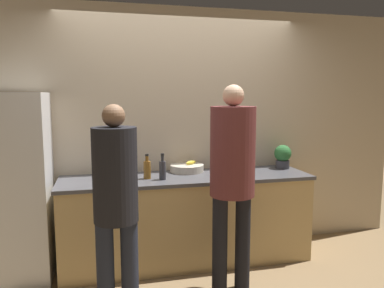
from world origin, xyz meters
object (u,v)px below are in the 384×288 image
(person_left, at_px, (116,198))
(potted_plant, at_px, (283,156))
(fruit_bowl, at_px, (187,168))
(bottle_dark, at_px, (163,169))
(refrigerator, at_px, (15,187))
(person_center, at_px, (232,169))
(utensil_crock, at_px, (224,162))
(bottle_amber, at_px, (147,169))
(cup_yellow, at_px, (226,170))

(person_left, distance_m, potted_plant, 2.12)
(fruit_bowl, distance_m, bottle_dark, 0.44)
(refrigerator, height_order, person_center, person_center)
(person_center, bearing_deg, fruit_bowl, 102.12)
(utensil_crock, bearing_deg, fruit_bowl, -172.68)
(fruit_bowl, bearing_deg, person_left, -125.20)
(potted_plant, bearing_deg, person_left, -150.67)
(potted_plant, bearing_deg, fruit_bowl, 176.40)
(person_left, bearing_deg, person_center, 13.22)
(bottle_dark, bearing_deg, bottle_amber, 152.35)
(person_center, distance_m, fruit_bowl, 0.91)
(bottle_dark, xyz_separation_m, potted_plant, (1.38, 0.24, 0.04))
(fruit_bowl, distance_m, utensil_crock, 0.44)
(person_left, xyz_separation_m, cup_yellow, (1.14, 0.91, -0.03))
(bottle_dark, height_order, potted_plant, potted_plant)
(bottle_amber, xyz_separation_m, bottle_dark, (0.14, -0.07, 0.00))
(person_center, height_order, cup_yellow, person_center)
(bottle_dark, bearing_deg, fruit_bowl, 44.70)
(bottle_amber, bearing_deg, cup_yellow, 2.56)
(person_left, relative_size, bottle_amber, 6.71)
(person_center, relative_size, fruit_bowl, 5.01)
(utensil_crock, height_order, cup_yellow, utensil_crock)
(cup_yellow, xyz_separation_m, potted_plant, (0.70, 0.13, 0.10))
(person_left, xyz_separation_m, fruit_bowl, (0.78, 1.11, -0.03))
(person_center, height_order, utensil_crock, person_center)
(bottle_amber, distance_m, cup_yellow, 0.81)
(bottle_amber, distance_m, bottle_dark, 0.16)
(person_left, height_order, fruit_bowl, person_left)
(person_center, height_order, fruit_bowl, person_center)
(fruit_bowl, height_order, cup_yellow, fruit_bowl)
(utensil_crock, bearing_deg, bottle_amber, -161.79)
(potted_plant, bearing_deg, cup_yellow, -169.53)
(utensil_crock, bearing_deg, bottle_dark, -153.96)
(refrigerator, bearing_deg, utensil_crock, 6.44)
(bottle_dark, height_order, cup_yellow, bottle_dark)
(fruit_bowl, height_order, potted_plant, potted_plant)
(bottle_amber, relative_size, bottle_dark, 0.96)
(person_center, xyz_separation_m, cup_yellow, (0.18, 0.68, -0.15))
(refrigerator, xyz_separation_m, cup_yellow, (2.01, -0.02, 0.07))
(refrigerator, xyz_separation_m, fruit_bowl, (1.65, 0.18, 0.07))
(refrigerator, bearing_deg, potted_plant, 2.37)
(person_left, distance_m, fruit_bowl, 1.35)
(bottle_amber, distance_m, potted_plant, 1.53)
(person_left, bearing_deg, refrigerator, 133.17)
(fruit_bowl, bearing_deg, person_center, -77.88)
(fruit_bowl, relative_size, potted_plant, 1.36)
(person_left, relative_size, fruit_bowl, 4.59)
(cup_yellow, bearing_deg, person_center, -104.43)
(fruit_bowl, relative_size, bottle_dark, 1.40)
(person_center, xyz_separation_m, bottle_dark, (-0.50, 0.57, -0.09))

